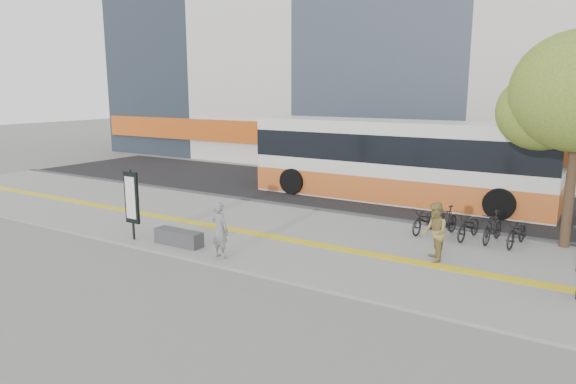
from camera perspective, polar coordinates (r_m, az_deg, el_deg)
The scene contains 11 objects.
ground at distance 15.19m, azimuth -1.61°, elevation -6.54°, with size 120.00×120.00×0.00m, color slate.
sidewalk at distance 16.40m, azimuth 1.29°, elevation -5.04°, with size 40.00×7.00×0.08m, color slate.
tactile_strip at distance 15.97m, azimuth 0.37°, elevation -5.32°, with size 40.00×0.45×0.01m, color yellow.
street at distance 22.99m, azimuth 10.86°, elevation -0.49°, with size 40.00×8.00×0.06m, color black.
curb at distance 19.38m, azimuth 6.58°, elevation -2.44°, with size 40.00×0.25×0.14m, color #38383B.
bench at distance 15.78m, azimuth -11.99°, elevation -4.95°, with size 1.60×0.45×0.45m, color #38383B.
signboard at distance 16.46m, azimuth -16.91°, elevation -0.71°, with size 0.55×0.10×2.20m.
bus at distance 22.05m, azimuth 11.96°, elevation 3.16°, with size 12.43×2.95×3.31m.
bicycle_row at distance 16.91m, azimuth 19.38°, elevation -3.49°, with size 3.56×1.69×0.95m.
seated_woman at distance 14.29m, azimuth -7.53°, elevation -4.17°, with size 0.57×0.38×1.57m, color black.
pedestrian_tan at distance 14.42m, azimuth 15.89°, elevation -4.28°, with size 0.78×0.61×1.61m, color #988347.
Camera 1 is at (8.00, -12.04, 4.67)m, focal length 32.16 mm.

